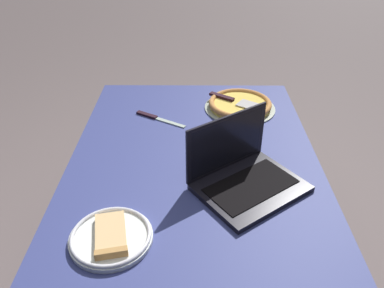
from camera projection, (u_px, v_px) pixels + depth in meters
ground_plane at (195, 278)px, 1.80m from camera, size 12.00×12.00×0.00m
dining_table at (195, 169)px, 1.45m from camera, size 1.24×0.90×0.70m
laptop at (245, 174)px, 1.26m from camera, size 0.40×0.42×0.22m
pizza_plate at (113, 237)px, 1.07m from camera, size 0.23×0.23×0.04m
pizza_tray at (241, 105)px, 1.72m from camera, size 0.32×0.32×0.04m
table_knife at (157, 118)px, 1.65m from camera, size 0.14×0.22×0.01m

